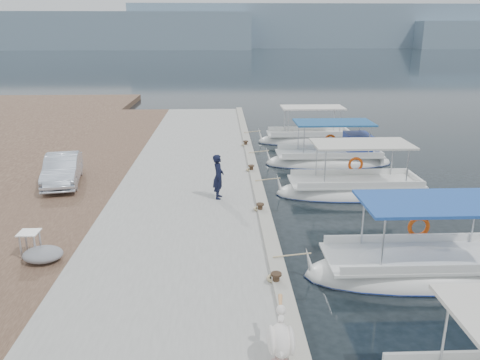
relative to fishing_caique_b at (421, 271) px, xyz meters
name	(u,v)px	position (x,y,z in m)	size (l,w,h in m)	color
ground	(274,243)	(-3.94, 2.27, -0.12)	(400.00, 400.00, 0.00)	black
concrete_quay	(191,188)	(-6.94, 7.27, 0.13)	(6.00, 40.00, 0.50)	#989893
quay_curb	(257,181)	(-4.16, 7.27, 0.44)	(0.44, 40.00, 0.12)	#9D9A8B
cobblestone_strip	(73,190)	(-11.94, 7.27, 0.13)	(4.00, 40.00, 0.50)	#50372A
distant_hills	(291,30)	(25.67, 203.76, 7.49)	(330.00, 60.00, 18.00)	gray
fishing_caique_b	(421,271)	(0.00, 0.00, 0.00)	(6.70, 2.40, 2.83)	white
fishing_caique_c	(354,191)	(0.02, 7.01, 0.00)	(6.74, 2.34, 2.83)	white
fishing_caique_d	(330,160)	(0.07, 11.80, 0.07)	(6.62, 2.37, 2.83)	white
fishing_caique_e	(309,140)	(-0.16, 16.88, 0.00)	(6.37, 2.12, 2.83)	white
mooring_bollards	(260,207)	(-4.29, 3.77, 0.57)	(0.28, 20.28, 0.33)	black
pelican	(281,338)	(-4.53, -4.13, 0.91)	(0.52, 1.34, 1.04)	tan
fisherman	(218,177)	(-5.76, 5.33, 1.24)	(0.63, 0.41, 1.72)	black
parked_car	(62,170)	(-12.30, 7.38, 0.99)	(1.31, 3.76, 1.24)	silver
tarp_bundle	(43,254)	(-10.64, 0.31, 0.58)	(1.10, 0.90, 0.40)	gray
folding_table	(30,239)	(-11.09, 0.66, 0.90)	(0.55, 0.55, 0.73)	silver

